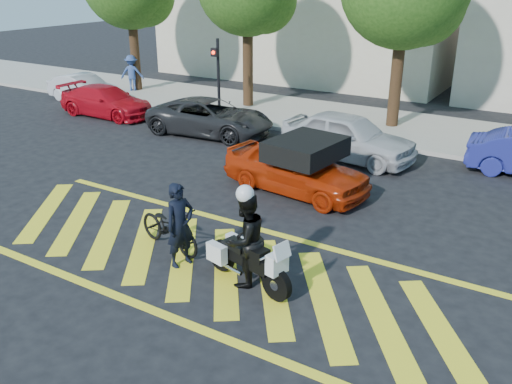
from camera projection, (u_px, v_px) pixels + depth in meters
The scene contains 14 objects.
ground at pixel (206, 262), 11.30m from camera, with size 90.00×90.00×0.00m, color black.
sidewalk at pixel (391, 127), 20.75m from camera, with size 60.00×5.00×0.15m, color #9E998E.
crosswalk at pixel (204, 261), 11.32m from camera, with size 12.33×4.00×0.01m.
signal_pole at pixel (217, 72), 21.40m from camera, with size 0.28×0.43×3.20m.
officer_bike at pixel (180, 225), 10.89m from camera, with size 0.65×0.43×1.79m, color black.
bicycle at pixel (169, 228), 11.69m from camera, with size 0.65×1.87×0.98m, color black.
police_motorcycle at pixel (246, 259), 10.35m from camera, with size 2.14×0.94×0.96m.
officer_moto at pixel (245, 240), 10.19m from camera, with size 0.92×0.72×1.89m, color black.
red_convertible at pixel (296, 167), 14.64m from camera, with size 1.66×4.13×1.41m, color #B02708.
parked_far_left at pixel (84, 88), 24.93m from camera, with size 1.30×3.72×1.23m, color #AAACB2.
parked_left at pixel (106, 101), 22.43m from camera, with size 1.73×4.26×1.24m, color red.
parked_mid_left at pixel (210, 117), 19.87m from camera, with size 2.16×4.69×1.30m, color black.
parked_mid_right at pixel (348, 136), 17.23m from camera, with size 1.77×4.40×1.50m, color #B9BABE.
pedestrian_left at pixel (132, 73), 26.44m from camera, with size 1.10×0.63×1.71m, color #344D8F.
Camera 1 is at (6.05, -7.91, 5.64)m, focal length 38.00 mm.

